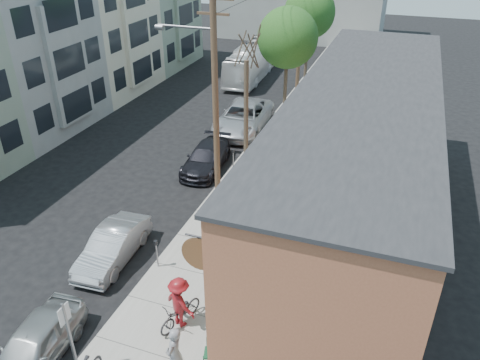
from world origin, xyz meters
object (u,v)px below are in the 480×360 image
(car_3, at_px, (243,117))
(bus, at_px, (252,62))
(tree_leafy_mid, at_px, (288,38))
(patio_chair_a, at_px, (235,303))
(utility_pole_near, at_px, (214,93))
(patio_chair_b, at_px, (212,353))
(car_1, at_px, (113,246))
(patron_grey, at_px, (175,354))
(sign_post, at_px, (69,333))
(parking_meter_far, at_px, (233,156))
(cyclist, at_px, (180,302))
(patron_green, at_px, (240,267))
(tree_bare, at_px, (246,117))
(car_2, at_px, (206,158))
(car_0, at_px, (35,345))
(tree_leafy_far, at_px, (309,13))
(parking_meter_near, at_px, (156,249))

(car_3, relative_size, bus, 0.62)
(tree_leafy_mid, distance_m, patio_chair_a, 19.22)
(utility_pole_near, distance_m, tree_leafy_mid, 11.25)
(patio_chair_b, bearing_deg, car_1, 132.72)
(patio_chair_a, xyz_separation_m, patron_grey, (-0.75, -3.04, 0.53))
(sign_post, height_order, parking_meter_far, sign_post)
(patio_chair_a, bearing_deg, patio_chair_b, -64.05)
(utility_pole_near, relative_size, car_3, 1.63)
(car_1, bearing_deg, cyclist, -32.71)
(tree_leafy_mid, distance_m, patron_green, 17.65)
(patio_chair_a, relative_size, car_3, 0.14)
(tree_leafy_mid, height_order, patron_grey, tree_leafy_mid)
(tree_bare, relative_size, car_3, 0.97)
(tree_bare, distance_m, patron_green, 9.46)
(car_1, bearing_deg, car_2, 84.00)
(patron_grey, xyz_separation_m, patron_green, (0.38, 4.54, -0.23))
(car_2, height_order, bus, bus)
(parking_meter_far, xyz_separation_m, car_3, (-1.45, 5.79, -0.13))
(tree_bare, relative_size, patio_chair_a, 6.74)
(cyclist, relative_size, car_0, 0.48)
(cyclist, bearing_deg, parking_meter_far, -56.41)
(tree_leafy_mid, distance_m, tree_leafy_far, 6.31)
(patron_grey, height_order, bus, bus)
(parking_meter_near, relative_size, patron_grey, 0.64)
(sign_post, xyz_separation_m, car_0, (-1.55, 0.04, -1.15))
(parking_meter_near, bearing_deg, patron_grey, -55.61)
(parking_meter_near, xyz_separation_m, patron_green, (3.34, 0.22, -0.09))
(patron_grey, xyz_separation_m, car_2, (-4.53, 12.78, -0.46))
(tree_bare, bearing_deg, car_2, -166.15)
(sign_post, bearing_deg, cyclist, 53.63)
(sign_post, distance_m, car_2, 13.81)
(tree_leafy_far, height_order, patron_green, tree_leafy_far)
(utility_pole_near, height_order, car_1, utility_pole_near)
(utility_pole_near, bearing_deg, car_2, 122.76)
(tree_bare, height_order, car_1, tree_bare)
(utility_pole_near, height_order, tree_leafy_mid, utility_pole_near)
(patron_grey, bearing_deg, patron_green, 175.11)
(parking_meter_near, xyz_separation_m, car_0, (-1.45, -5.15, -0.30))
(parking_meter_near, relative_size, tree_bare, 0.21)
(sign_post, relative_size, car_3, 0.46)
(tree_bare, distance_m, patio_chair_a, 11.03)
(car_2, bearing_deg, patio_chair_b, -70.20)
(patio_chair_b, distance_m, bus, 29.96)
(bus, bearing_deg, patron_green, -75.23)
(utility_pole_near, bearing_deg, patron_grey, -74.45)
(car_0, distance_m, bus, 30.59)
(tree_leafy_far, height_order, patio_chair_b, tree_leafy_far)
(patio_chair_b, xyz_separation_m, bus, (-8.27, 28.79, 0.78))
(parking_meter_near, bearing_deg, tree_leafy_far, 88.65)
(tree_leafy_far, relative_size, patio_chair_b, 8.78)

